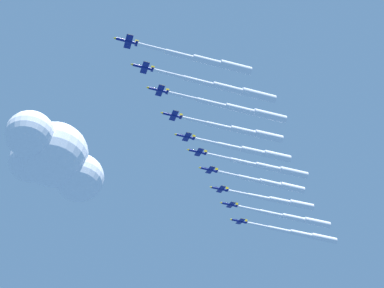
% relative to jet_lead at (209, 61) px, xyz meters
% --- Properties ---
extents(jet_lead, '(47.96, 36.89, 4.41)m').
position_rel_jet_lead_xyz_m(jet_lead, '(0.00, 0.00, 0.00)').
color(jet_lead, navy).
extents(jet_port_inner, '(53.40, 40.21, 4.52)m').
position_rel_jet_lead_xyz_m(jet_port_inner, '(-16.91, -0.91, 0.29)').
color(jet_port_inner, navy).
extents(jet_starboard_inner, '(53.49, 40.67, 4.45)m').
position_rel_jet_lead_xyz_m(jet_starboard_inner, '(-30.38, -3.65, 1.52)').
color(jet_starboard_inner, navy).
extents(jet_port_mid, '(47.95, 36.98, 4.44)m').
position_rel_jet_lead_xyz_m(jet_port_mid, '(-40.16, -9.12, -0.15)').
color(jet_port_mid, navy).
extents(jet_starboard_mid, '(47.62, 36.60, 4.51)m').
position_rel_jet_lead_xyz_m(jet_starboard_mid, '(-53.33, -12.45, -0.23)').
color(jet_starboard_mid, navy).
extents(jet_port_outer, '(52.19, 39.42, 4.51)m').
position_rel_jet_lead_xyz_m(jet_port_outer, '(-69.70, -13.65, 2.98)').
color(jet_port_outer, navy).
extents(jet_starboard_outer, '(47.80, 35.58, 4.51)m').
position_rel_jet_lead_xyz_m(jet_starboard_outer, '(-80.21, -19.20, 3.49)').
color(jet_starboard_outer, navy).
extents(jet_trail_port, '(47.32, 36.56, 4.45)m').
position_rel_jet_lead_xyz_m(jet_trail_port, '(-93.33, -21.63, 2.19)').
color(jet_trail_port, navy).
extents(jet_trail_starboard, '(53.18, 39.44, 4.50)m').
position_rel_jet_lead_xyz_m(jet_trail_starboard, '(-110.52, -22.78, 2.67)').
color(jet_trail_starboard, navy).
extents(jet_tail_end, '(53.41, 39.20, 4.46)m').
position_rel_jet_lead_xyz_m(jet_tail_end, '(-124.08, -25.97, 1.88)').
color(jet_tail_end, navy).
extents(cloud_puff, '(61.37, 43.96, 35.84)m').
position_rel_jet_lead_xyz_m(cloud_puff, '(-9.08, -108.26, 21.41)').
color(cloud_puff, white).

